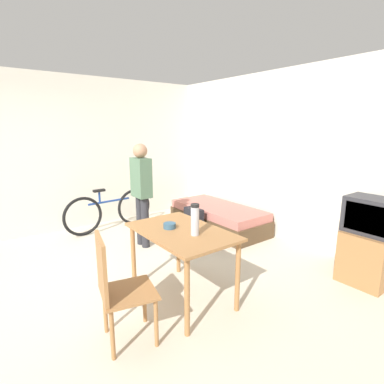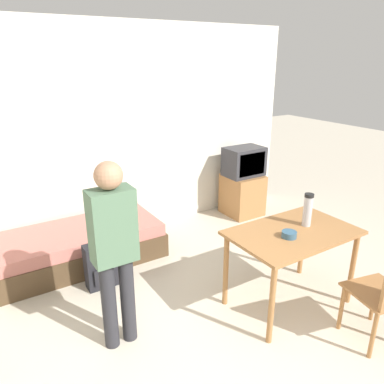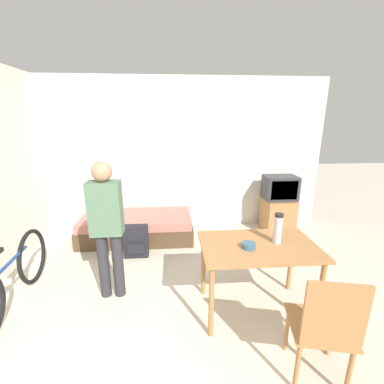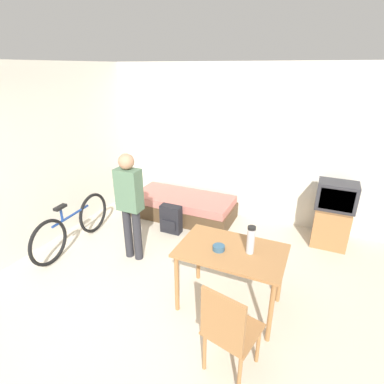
# 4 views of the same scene
# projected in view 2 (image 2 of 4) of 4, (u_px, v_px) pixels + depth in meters

# --- Properties ---
(wall_back) EXTENTS (5.48, 0.06, 2.70)m
(wall_back) POSITION_uv_depth(u_px,v_px,m) (109.00, 135.00, 4.69)
(wall_back) COLOR silver
(wall_back) RESTS_ON ground_plane
(daybed) EXTENTS (1.87, 0.84, 0.42)m
(daybed) POSITION_uv_depth(u_px,v_px,m) (80.00, 246.00, 4.34)
(daybed) COLOR #4C3823
(daybed) RESTS_ON ground_plane
(tv) EXTENTS (0.56, 0.52, 1.04)m
(tv) POSITION_uv_depth(u_px,v_px,m) (243.00, 183.00, 5.59)
(tv) COLOR #9E6B3D
(tv) RESTS_ON ground_plane
(dining_table) EXTENTS (1.16, 0.74, 0.78)m
(dining_table) POSITION_uv_depth(u_px,v_px,m) (292.00, 241.00, 3.46)
(dining_table) COLOR #9E6B3D
(dining_table) RESTS_ON ground_plane
(person_standing) EXTENTS (0.34, 0.21, 1.58)m
(person_standing) POSITION_uv_depth(u_px,v_px,m) (114.00, 245.00, 2.87)
(person_standing) COLOR #28282D
(person_standing) RESTS_ON ground_plane
(thermos_flask) EXTENTS (0.09, 0.09, 0.32)m
(thermos_flask) POSITION_uv_depth(u_px,v_px,m) (308.00, 209.00, 3.48)
(thermos_flask) COLOR #B7B7BC
(thermos_flask) RESTS_ON dining_table
(mate_bowl) EXTENTS (0.13, 0.13, 0.06)m
(mate_bowl) POSITION_uv_depth(u_px,v_px,m) (289.00, 234.00, 3.29)
(mate_bowl) COLOR #335670
(mate_bowl) RESTS_ON dining_table
(backpack) EXTENTS (0.35, 0.19, 0.49)m
(backpack) POSITION_uv_depth(u_px,v_px,m) (103.00, 265.00, 3.88)
(backpack) COLOR black
(backpack) RESTS_ON ground_plane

